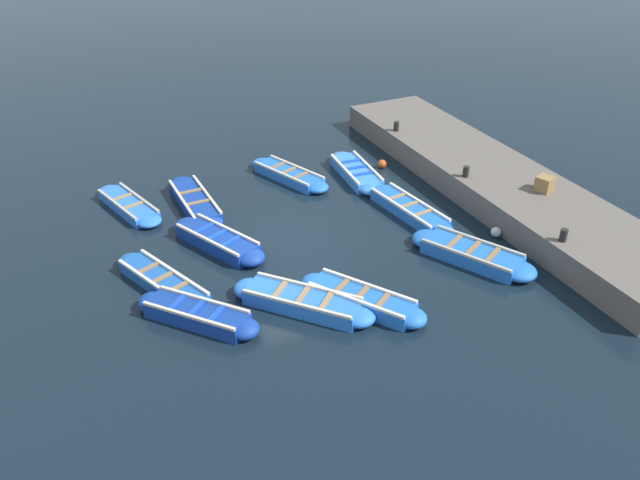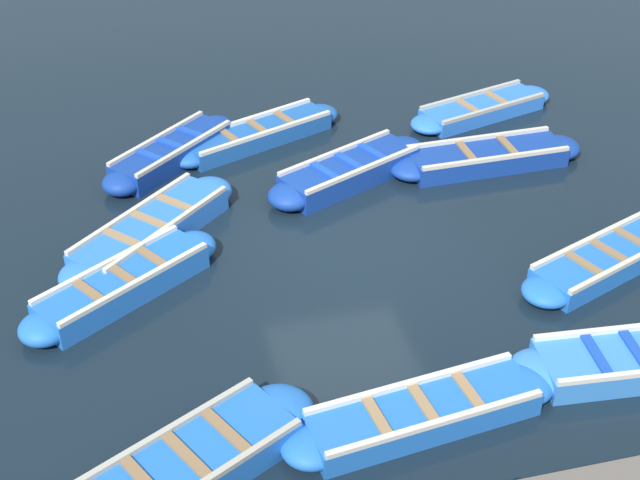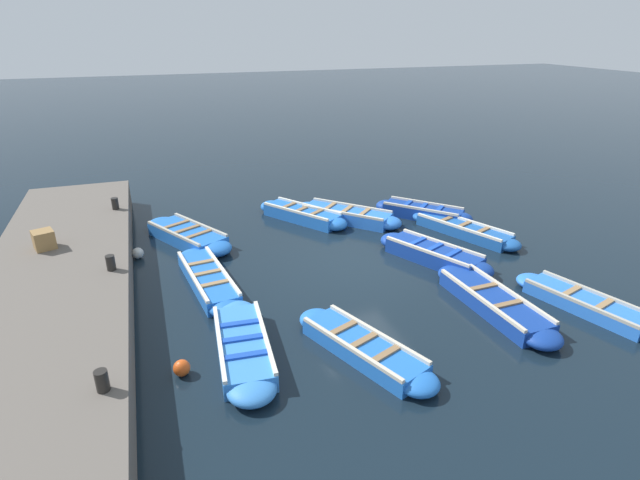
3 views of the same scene
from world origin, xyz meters
TOP-DOWN VIEW (x-y plane):
  - ground_plane at (0.00, 0.00)m, footprint 120.00×120.00m
  - boat_end_of_row at (1.90, -3.18)m, footprint 0.98×3.79m
  - boat_outer_right at (-4.21, 3.05)m, footprint 2.54×3.65m
  - boat_tucked at (-0.47, 3.59)m, footprint 2.51×3.28m
  - boat_outer_left at (3.38, 2.48)m, footprint 2.72×2.93m
  - boat_inner_gap at (-1.57, -3.77)m, footprint 1.99×3.51m
  - boat_drifting at (1.95, -0.56)m, footprint 2.18×3.46m
  - boat_mid_row at (-4.01, 0.10)m, footprint 1.22×3.80m
  - boat_far_corner at (0.89, 3.07)m, footprint 3.15×3.30m
  - boat_centre at (3.86, -3.89)m, footprint 1.70×3.47m
  - boat_bow_out at (3.81, 0.78)m, footprint 2.06×3.70m
  - boat_alongside at (-3.76, -2.96)m, footprint 1.16×3.54m
  - quay_wall at (-7.34, 0.00)m, footprint 3.15×14.73m
  - bollard_north at (-6.11, -4.29)m, footprint 0.20×0.20m
  - bollard_mid_north at (-6.11, 0.00)m, footprint 0.20×0.20m
  - bollard_mid_south at (-6.11, 4.29)m, footprint 0.20×0.20m
  - wooden_crate at (-7.69, 1.81)m, footprint 0.59×0.59m
  - buoy_orange_near at (-4.94, -3.22)m, footprint 0.31×0.31m
  - buoy_yellow_far at (-5.62, 2.32)m, footprint 0.31×0.31m

SIDE VIEW (x-z plane):
  - ground_plane at x=0.00m, z-range 0.00..0.00m
  - boat_centre at x=3.86m, z-range -0.03..0.33m
  - buoy_orange_near at x=-4.94m, z-range 0.00..0.31m
  - buoy_yellow_far at x=-5.62m, z-range 0.00..0.31m
  - boat_inner_gap at x=-1.57m, z-range -0.03..0.36m
  - boat_bow_out at x=3.81m, z-range -0.03..0.36m
  - boat_mid_row at x=-4.01m, z-range -0.03..0.37m
  - boat_alongside at x=-3.76m, z-range -0.03..0.38m
  - boat_end_of_row at x=1.90m, z-range -0.03..0.38m
  - boat_outer_right at x=-4.21m, z-range -0.03..0.42m
  - boat_far_corner at x=0.89m, z-range -0.03..0.42m
  - boat_tucked at x=-0.47m, z-range -0.03..0.42m
  - boat_outer_left at x=3.38m, z-range -0.03..0.43m
  - boat_drifting at x=1.95m, z-range -0.03..0.44m
  - quay_wall at x=-7.34m, z-range 0.00..0.83m
  - bollard_north at x=-6.11m, z-range 0.83..1.18m
  - bollard_mid_north at x=-6.11m, z-range 0.83..1.18m
  - bollard_mid_south at x=-6.11m, z-range 0.83..1.18m
  - wooden_crate at x=-7.69m, z-range 0.83..1.30m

